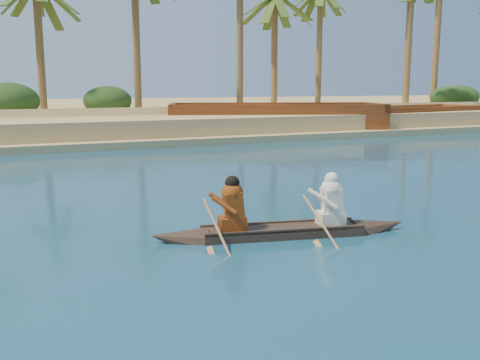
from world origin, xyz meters
name	(u,v)px	position (x,y,z in m)	size (l,w,h in m)	color
sandy_embankment	(139,113)	(0.00, 46.89, 0.53)	(150.00, 51.00, 1.50)	#D5BC78
palm_grove	(177,17)	(0.00, 35.00, 8.00)	(110.00, 14.00, 16.00)	#2C521D
shrub_cluster	(194,113)	(0.00, 31.50, 1.20)	(100.00, 6.00, 2.40)	#243B15
canoe	(282,222)	(-7.48, 5.69, 0.29)	(5.39, 1.90, 1.48)	#3F2D22
barge_mid	(276,121)	(3.95, 27.00, 0.79)	(14.25, 9.12, 2.26)	brown
barge_right	(410,120)	(14.00, 25.75, 0.67)	(11.84, 5.19, 1.91)	brown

